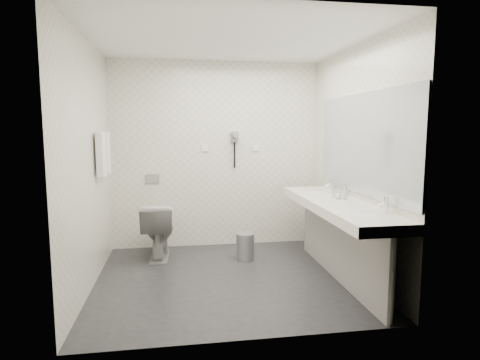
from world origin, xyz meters
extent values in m
plane|color=#252529|center=(0.00, 0.00, 0.00)|extent=(2.80, 2.80, 0.00)
plane|color=white|center=(0.00, 0.00, 2.50)|extent=(2.80, 2.80, 0.00)
plane|color=white|center=(0.00, 1.30, 1.25)|extent=(2.80, 0.00, 2.80)
plane|color=white|center=(0.00, -1.30, 1.25)|extent=(2.80, 0.00, 2.80)
plane|color=white|center=(-1.40, 0.00, 1.25)|extent=(0.00, 2.60, 2.60)
plane|color=white|center=(1.40, 0.00, 1.25)|extent=(0.00, 2.60, 2.60)
cube|color=white|center=(1.12, -0.20, 0.80)|extent=(0.55, 2.20, 0.10)
cube|color=#9C9693|center=(1.15, -0.20, 0.38)|extent=(0.03, 2.15, 0.75)
cylinder|color=silver|center=(1.18, -1.24, 0.38)|extent=(0.06, 0.06, 0.75)
cylinder|color=silver|center=(1.18, 0.84, 0.38)|extent=(0.06, 0.06, 0.75)
cube|color=#B2BCC6|center=(1.39, -0.20, 1.45)|extent=(0.02, 2.20, 1.05)
ellipsoid|color=white|center=(1.12, -0.85, 0.83)|extent=(0.40, 0.31, 0.05)
ellipsoid|color=white|center=(1.12, 0.45, 0.83)|extent=(0.40, 0.31, 0.05)
cylinder|color=silver|center=(1.32, -0.85, 0.92)|extent=(0.04, 0.04, 0.15)
cylinder|color=silver|center=(1.32, 0.45, 0.92)|extent=(0.04, 0.04, 0.15)
imported|color=beige|center=(1.24, -0.12, 0.90)|extent=(0.05, 0.05, 0.09)
imported|color=beige|center=(1.19, -0.07, 0.89)|extent=(0.09, 0.09, 0.08)
cylinder|color=silver|center=(1.23, 0.11, 0.90)|extent=(0.06, 0.06, 0.11)
cylinder|color=silver|center=(1.34, 0.15, 0.91)|extent=(0.08, 0.08, 0.12)
imported|color=white|center=(-0.77, 0.85, 0.35)|extent=(0.42, 0.71, 0.70)
cube|color=#B2B5BA|center=(-0.85, 1.29, 0.95)|extent=(0.18, 0.02, 0.12)
cylinder|color=#B2B5BA|center=(0.28, 0.59, 0.16)|extent=(0.28, 0.28, 0.32)
cylinder|color=#B2B5BA|center=(0.28, 0.59, 0.32)|extent=(0.23, 0.23, 0.02)
cylinder|color=silver|center=(-1.35, 0.55, 1.55)|extent=(0.02, 0.62, 0.02)
cube|color=white|center=(-1.34, 0.41, 1.33)|extent=(0.07, 0.24, 0.48)
cube|color=white|center=(-1.34, 0.69, 1.33)|extent=(0.07, 0.24, 0.48)
cube|color=gray|center=(0.25, 1.27, 1.50)|extent=(0.10, 0.04, 0.14)
cylinder|color=gray|center=(0.25, 1.20, 1.53)|extent=(0.08, 0.14, 0.08)
cylinder|color=black|center=(0.25, 1.26, 1.25)|extent=(0.02, 0.02, 0.35)
cube|color=white|center=(-0.15, 1.29, 1.35)|extent=(0.09, 0.02, 0.09)
cube|color=white|center=(0.55, 1.29, 1.35)|extent=(0.09, 0.02, 0.09)
camera|label=1|loc=(-0.53, -4.15, 1.60)|focal=30.14mm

